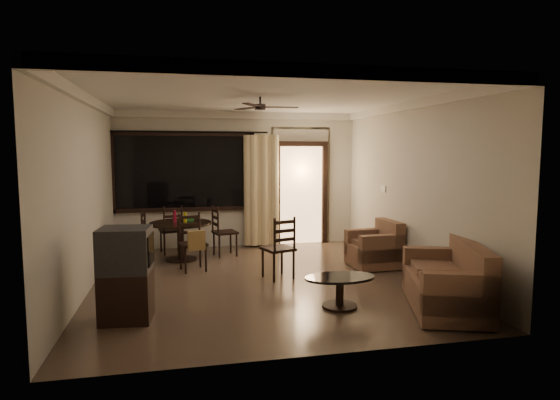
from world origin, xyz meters
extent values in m
plane|color=#7F6651|center=(0.00, 0.00, 0.00)|extent=(5.50, 5.50, 0.00)
plane|color=beige|center=(0.00, 2.75, 1.40)|extent=(5.00, 0.00, 5.00)
plane|color=beige|center=(0.00, -2.75, 1.40)|extent=(5.00, 0.00, 5.00)
plane|color=beige|center=(-2.50, 0.00, 1.40)|extent=(0.00, 5.50, 5.50)
plane|color=beige|center=(2.50, 0.00, 1.40)|extent=(0.00, 5.50, 5.50)
plane|color=white|center=(0.00, 0.00, 2.80)|extent=(5.50, 5.50, 0.00)
cube|color=black|center=(-1.10, 2.72, 1.57)|extent=(2.70, 0.04, 1.45)
cylinder|color=black|center=(-1.00, 2.63, 2.38)|extent=(3.20, 0.03, 0.03)
cube|color=#FFC684|center=(1.35, 2.71, 1.05)|extent=(0.91, 0.03, 2.08)
cube|color=white|center=(2.48, 1.05, 1.30)|extent=(0.02, 0.18, 0.12)
cylinder|color=black|center=(0.00, 0.00, 2.74)|extent=(0.03, 0.03, 0.12)
cylinder|color=black|center=(0.00, 0.00, 2.65)|extent=(0.16, 0.16, 0.08)
cylinder|color=black|center=(-1.20, 1.67, 0.68)|extent=(1.12, 1.12, 0.04)
cylinder|color=black|center=(-1.20, 1.67, 0.35)|extent=(0.11, 0.11, 0.65)
cylinder|color=black|center=(-1.20, 1.67, 0.01)|extent=(0.56, 0.56, 0.03)
cylinder|color=maroon|center=(-1.30, 1.69, 0.81)|extent=(0.06, 0.06, 0.22)
cylinder|color=gold|center=(-1.12, 1.64, 0.79)|extent=(0.06, 0.06, 0.18)
cube|color=#257C2E|center=(-1.03, 1.82, 0.73)|extent=(0.14, 0.10, 0.05)
cube|color=black|center=(-2.03, 1.47, 0.45)|extent=(0.50, 0.50, 0.04)
cube|color=black|center=(-0.37, 1.86, 0.45)|extent=(0.50, 0.50, 0.04)
cube|color=black|center=(-1.01, 0.84, 0.45)|extent=(0.50, 0.50, 0.04)
cube|color=#A77B47|center=(-0.95, 0.62, 0.55)|extent=(0.29, 0.14, 0.32)
cube|color=black|center=(-1.38, 2.30, 0.45)|extent=(0.50, 0.50, 0.04)
cube|color=black|center=(-1.84, -1.34, 0.29)|extent=(0.62, 0.57, 0.58)
cube|color=black|center=(-1.84, -1.34, 0.85)|extent=(0.62, 0.57, 0.52)
cube|color=black|center=(-1.55, -1.36, 0.85)|extent=(0.06, 0.42, 0.35)
cube|color=#482521|center=(2.05, -1.78, 0.21)|extent=(1.28, 1.73, 0.39)
cube|color=#482521|center=(2.35, -1.88, 0.53)|extent=(0.68, 1.53, 0.63)
cube|color=#482521|center=(1.83, -2.43, 0.41)|extent=(0.84, 0.43, 0.48)
cube|color=#482521|center=(2.27, -1.13, 0.41)|extent=(0.84, 0.43, 0.48)
cube|color=#482521|center=(2.00, -1.77, 0.44)|extent=(0.99, 1.47, 0.12)
cube|color=#482521|center=(2.05, 0.44, 0.20)|extent=(0.81, 0.81, 0.37)
cube|color=#482521|center=(2.35, 0.46, 0.50)|extent=(0.21, 0.78, 0.59)
cube|color=#482521|center=(2.06, 0.14, 0.38)|extent=(0.78, 0.20, 0.46)
cube|color=#482521|center=(2.04, 0.75, 0.38)|extent=(0.78, 0.20, 0.46)
cube|color=#482521|center=(2.00, 0.44, 0.41)|extent=(0.57, 0.62, 0.11)
ellipsoid|color=#121A51|center=(2.00, 0.44, 0.52)|extent=(0.33, 0.27, 0.10)
ellipsoid|color=black|center=(0.78, -1.43, 0.39)|extent=(0.92, 0.55, 0.03)
cylinder|color=black|center=(0.78, -1.43, 0.19)|extent=(0.10, 0.10, 0.37)
cylinder|color=black|center=(0.78, -1.43, 0.02)|extent=(0.45, 0.45, 0.03)
cube|color=black|center=(0.29, 0.08, 0.47)|extent=(0.56, 0.56, 0.04)
camera|label=1|loc=(-1.19, -6.97, 2.00)|focal=30.00mm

